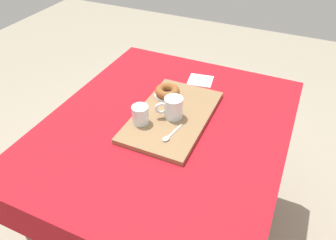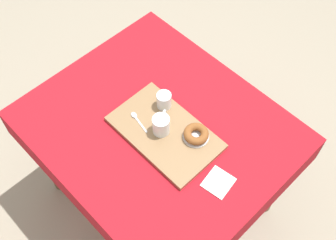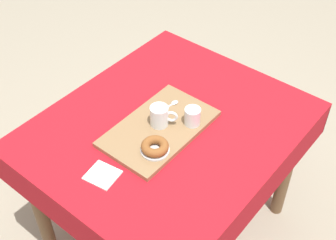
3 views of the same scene
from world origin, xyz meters
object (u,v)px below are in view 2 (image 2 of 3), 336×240
object	(u,v)px
tea_mug_left	(161,125)
water_glass_near	(164,101)
dining_table	(159,139)
sugar_donut_left	(196,134)
paper_napkin	(218,182)
teaspoon_near	(136,117)
donut_plate_left	(196,136)
serving_tray	(165,132)

from	to	relation	value
tea_mug_left	water_glass_near	bearing A→B (deg)	-49.10
dining_table	water_glass_near	xyz separation A→B (m)	(0.05, -0.08, 0.17)
sugar_donut_left	paper_napkin	size ratio (longest dim) A/B	0.95
water_glass_near	tea_mug_left	bearing A→B (deg)	130.90
teaspoon_near	dining_table	bearing A→B (deg)	-139.92
dining_table	teaspoon_near	distance (m)	0.17
water_glass_near	paper_napkin	bearing A→B (deg)	166.65
tea_mug_left	sugar_donut_left	distance (m)	0.15
tea_mug_left	teaspoon_near	bearing A→B (deg)	15.98
dining_table	teaspoon_near	size ratio (longest dim) A/B	8.92
tea_mug_left	paper_napkin	size ratio (longest dim) A/B	0.93
donut_plate_left	paper_napkin	world-z (taller)	donut_plate_left
sugar_donut_left	teaspoon_near	world-z (taller)	sugar_donut_left
water_glass_near	donut_plate_left	size ratio (longest dim) A/B	0.66
dining_table	serving_tray	xyz separation A→B (m)	(-0.05, 0.01, 0.12)
dining_table	paper_napkin	xyz separation A→B (m)	(-0.37, 0.02, 0.11)
sugar_donut_left	water_glass_near	bearing A→B (deg)	-4.77
dining_table	tea_mug_left	size ratio (longest dim) A/B	10.59
donut_plate_left	sugar_donut_left	world-z (taller)	sugar_donut_left
donut_plate_left	paper_napkin	distance (m)	0.22
dining_table	tea_mug_left	distance (m)	0.18
sugar_donut_left	teaspoon_near	xyz separation A→B (m)	(0.25, 0.12, -0.02)
water_glass_near	teaspoon_near	xyz separation A→B (m)	(0.04, 0.14, -0.03)
water_glass_near	sugar_donut_left	bearing A→B (deg)	175.23
serving_tray	water_glass_near	xyz separation A→B (m)	(0.10, -0.09, 0.04)
water_glass_near	teaspoon_near	distance (m)	0.15
tea_mug_left	sugar_donut_left	size ratio (longest dim) A/B	0.98
sugar_donut_left	donut_plate_left	bearing A→B (deg)	0.00
serving_tray	tea_mug_left	size ratio (longest dim) A/B	4.52
dining_table	paper_napkin	world-z (taller)	paper_napkin
serving_tray	water_glass_near	world-z (taller)	water_glass_near
dining_table	sugar_donut_left	distance (m)	0.24
paper_napkin	tea_mug_left	bearing A→B (deg)	0.09
donut_plate_left	paper_napkin	xyz separation A→B (m)	(-0.21, 0.08, -0.02)
tea_mug_left	teaspoon_near	distance (m)	0.14
dining_table	paper_napkin	size ratio (longest dim) A/B	9.80
teaspoon_near	water_glass_near	bearing A→B (deg)	-95.27
dining_table	tea_mug_left	xyz separation A→B (m)	(-0.03, 0.02, 0.17)
dining_table	donut_plate_left	size ratio (longest dim) A/B	9.78
serving_tray	paper_napkin	world-z (taller)	serving_tray
serving_tray	teaspoon_near	world-z (taller)	teaspoon_near
water_glass_near	sugar_donut_left	size ratio (longest dim) A/B	0.70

